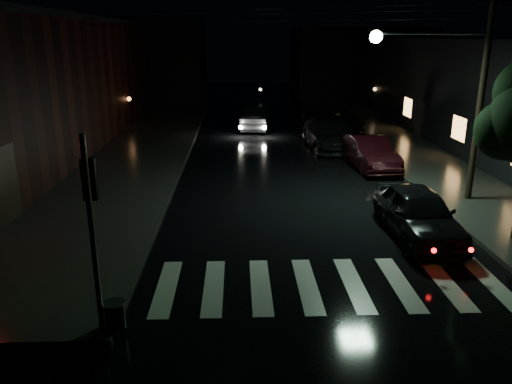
{
  "coord_description": "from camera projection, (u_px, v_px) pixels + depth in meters",
  "views": [
    {
      "loc": [
        0.65,
        -10.95,
        6.11
      ],
      "look_at": [
        1.19,
        3.47,
        1.6
      ],
      "focal_mm": 35.0,
      "sensor_mm": 36.0,
      "label": 1
    }
  ],
  "objects": [
    {
      "name": "ground",
      "position": [
        213.0,
        297.0,
        12.25
      ],
      "size": [
        120.0,
        120.0,
        0.0
      ],
      "primitive_type": "plane",
      "color": "black",
      "rests_on": "ground"
    },
    {
      "name": "crosswalk",
      "position": [
        330.0,
        285.0,
        12.83
      ],
      "size": [
        9.0,
        3.0,
        0.01
      ],
      "primitive_type": "cube",
      "color": "beige",
      "rests_on": "ground"
    },
    {
      "name": "sidewalk_right",
      "position": [
        417.0,
        158.0,
        25.93
      ],
      "size": [
        4.0,
        44.0,
        0.15
      ],
      "primitive_type": "cube",
      "color": "#282826",
      "rests_on": "ground"
    },
    {
      "name": "oncoming_car",
      "position": [
        255.0,
        118.0,
        33.95
      ],
      "size": [
        2.21,
        5.07,
        1.62
      ],
      "primitive_type": "imported",
      "rotation": [
        0.0,
        0.0,
        3.04
      ],
      "color": "black",
      "rests_on": "ground"
    },
    {
      "name": "building_far_left",
      "position": [
        138.0,
        57.0,
        53.62
      ],
      "size": [
        14.0,
        10.0,
        8.0
      ],
      "primitive_type": "cube",
      "color": "black",
      "rests_on": "ground"
    },
    {
      "name": "parked_car_a",
      "position": [
        418.0,
        213.0,
        15.7
      ],
      "size": [
        1.96,
        4.7,
        1.59
      ],
      "primitive_type": "imported",
      "rotation": [
        0.0,
        0.0,
        0.02
      ],
      "color": "black",
      "rests_on": "ground"
    },
    {
      "name": "signal_pole_corner",
      "position": [
        104.0,
        267.0,
        10.32
      ],
      "size": [
        0.68,
        0.61,
        4.2
      ],
      "color": "slate",
      "rests_on": "ground"
    },
    {
      "name": "parked_car_d",
      "position": [
        340.0,
        120.0,
        33.91
      ],
      "size": [
        2.91,
        5.19,
        1.37
      ],
      "primitive_type": "imported",
      "rotation": [
        0.0,
        0.0,
        0.13
      ],
      "color": "black",
      "rests_on": "ground"
    },
    {
      "name": "parked_car_b",
      "position": [
        370.0,
        153.0,
        23.91
      ],
      "size": [
        2.02,
        4.85,
        1.56
      ],
      "primitive_type": "imported",
      "rotation": [
        0.0,
        0.0,
        0.08
      ],
      "color": "black",
      "rests_on": "ground"
    },
    {
      "name": "sidewalk_left",
      "position": [
        127.0,
        160.0,
        25.4
      ],
      "size": [
        6.0,
        44.0,
        0.15
      ],
      "primitive_type": "cube",
      "color": "#282826",
      "rests_on": "ground"
    },
    {
      "name": "parked_car_c",
      "position": [
        328.0,
        134.0,
        28.32
      ],
      "size": [
        2.64,
        5.81,
        1.65
      ],
      "primitive_type": "imported",
      "rotation": [
        0.0,
        0.0,
        0.06
      ],
      "color": "black",
      "rests_on": "ground"
    },
    {
      "name": "building_far_right",
      "position": [
        359.0,
        61.0,
        54.62
      ],
      "size": [
        14.0,
        10.0,
        7.0
      ],
      "primitive_type": "cube",
      "color": "black",
      "rests_on": "ground"
    },
    {
      "name": "utility_pole",
      "position": [
        465.0,
        81.0,
        17.86
      ],
      "size": [
        4.92,
        0.44,
        8.0
      ],
      "color": "black",
      "rests_on": "ground"
    }
  ]
}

